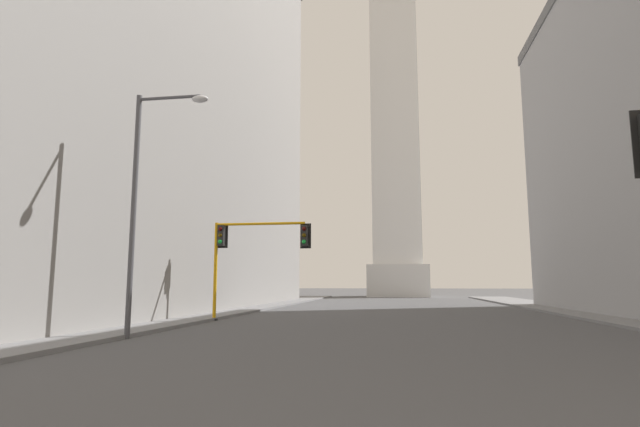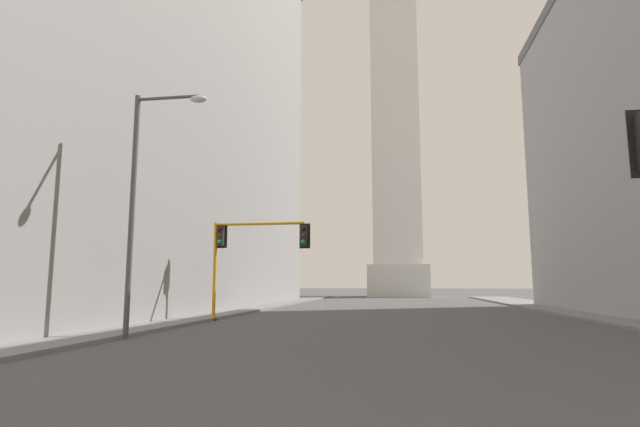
# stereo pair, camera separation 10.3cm
# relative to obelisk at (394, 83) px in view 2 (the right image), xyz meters

# --- Properties ---
(sidewalk_left) EXTENTS (5.00, 88.44, 0.15)m
(sidewalk_left) POSITION_rel_obelisk_xyz_m (-12.07, -47.17, -33.03)
(sidewalk_left) COLOR slate
(sidewalk_left) RESTS_ON ground_plane
(sidewalk_right) EXTENTS (5.00, 88.44, 0.15)m
(sidewalk_right) POSITION_rel_obelisk_xyz_m (12.07, -47.17, -33.03)
(sidewalk_right) COLOR slate
(sidewalk_right) RESTS_ON ground_plane
(building_left) EXTENTS (28.08, 52.66, 39.42)m
(building_left) POSITION_rel_obelisk_xyz_m (-25.62, -42.35, -13.39)
(building_left) COLOR gray
(building_left) RESTS_ON ground_plane
(obelisk) EXTENTS (8.83, 8.83, 68.56)m
(obelisk) POSITION_rel_obelisk_xyz_m (0.00, 0.00, 0.00)
(obelisk) COLOR silver
(obelisk) RESTS_ON ground_plane
(traffic_light_mid_left) EXTENTS (5.35, 0.51, 5.20)m
(traffic_light_mid_left) POSITION_rel_obelisk_xyz_m (-7.87, -49.92, -29.14)
(traffic_light_mid_left) COLOR orange
(traffic_light_mid_left) RESTS_ON ground_plane
(street_lamp) EXTENTS (2.84, 0.36, 8.99)m
(street_lamp) POSITION_rel_obelisk_xyz_m (-9.16, -58.71, -27.67)
(street_lamp) COLOR #4C4C51
(street_lamp) RESTS_ON ground_plane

